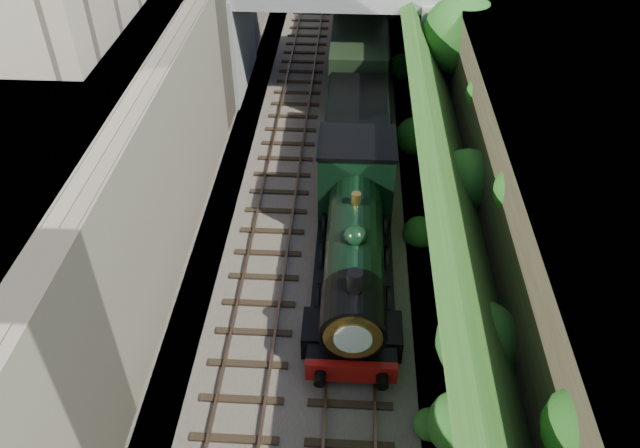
# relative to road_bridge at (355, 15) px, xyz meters

# --- Properties ---
(trackbed) EXTENTS (10.00, 90.00, 0.20)m
(trackbed) POSITION_rel_road_bridge_xyz_m (-0.94, -4.00, -3.98)
(trackbed) COLOR #473F38
(trackbed) RESTS_ON ground
(retaining_wall) EXTENTS (1.00, 90.00, 7.00)m
(retaining_wall) POSITION_rel_road_bridge_xyz_m (-6.44, -4.00, -0.58)
(retaining_wall) COLOR #756B56
(retaining_wall) RESTS_ON ground
(street_plateau_left) EXTENTS (6.00, 90.00, 7.00)m
(street_plateau_left) POSITION_rel_road_bridge_xyz_m (-9.94, -4.00, -0.58)
(street_plateau_left) COLOR #262628
(street_plateau_left) RESTS_ON ground
(street_plateau_right) EXTENTS (8.00, 90.00, 6.25)m
(street_plateau_right) POSITION_rel_road_bridge_xyz_m (8.56, -4.00, -0.95)
(street_plateau_right) COLOR #262628
(street_plateau_right) RESTS_ON ground
(embankment_slope) EXTENTS (4.58, 90.00, 6.36)m
(embankment_slope) POSITION_rel_road_bridge_xyz_m (4.02, -5.80, -1.38)
(embankment_slope) COLOR #1E4714
(embankment_slope) RESTS_ON ground
(track_left) EXTENTS (2.50, 90.00, 0.20)m
(track_left) POSITION_rel_road_bridge_xyz_m (-2.94, -4.00, -3.83)
(track_left) COLOR black
(track_left) RESTS_ON trackbed
(track_right) EXTENTS (2.50, 90.00, 0.20)m
(track_right) POSITION_rel_road_bridge_xyz_m (0.26, -4.00, -3.83)
(track_right) COLOR black
(track_right) RESTS_ON trackbed
(road_bridge) EXTENTS (16.00, 6.40, 7.25)m
(road_bridge) POSITION_rel_road_bridge_xyz_m (0.00, 0.00, 0.00)
(road_bridge) COLOR gray
(road_bridge) RESTS_ON ground
(tree) EXTENTS (3.60, 3.80, 6.60)m
(tree) POSITION_rel_road_bridge_xyz_m (4.97, -3.90, 0.57)
(tree) COLOR black
(tree) RESTS_ON ground
(locomotive) EXTENTS (3.10, 10.22, 3.83)m
(locomotive) POSITION_rel_road_bridge_xyz_m (0.26, -15.12, -2.18)
(locomotive) COLOR black
(locomotive) RESTS_ON trackbed
(tender) EXTENTS (2.70, 6.00, 3.05)m
(tender) POSITION_rel_road_bridge_xyz_m (0.26, -7.76, -2.46)
(tender) COLOR black
(tender) RESTS_ON trackbed
(coach_front) EXTENTS (2.90, 18.00, 3.70)m
(coach_front) POSITION_rel_road_bridge_xyz_m (0.26, 4.84, -2.03)
(coach_front) COLOR black
(coach_front) RESTS_ON trackbed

